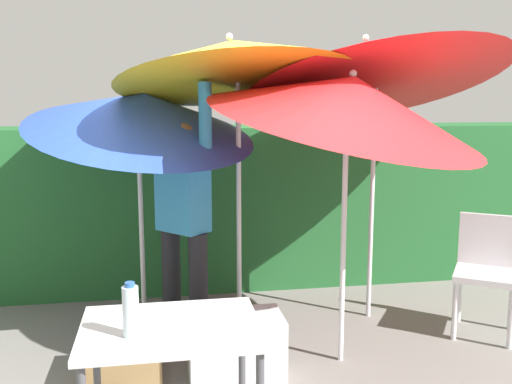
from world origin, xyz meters
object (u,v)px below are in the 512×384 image
Objects in this scene: umbrella_rainbow at (371,64)px; folding_table at (171,345)px; chair_plastic at (487,267)px; crate_cardboard at (124,356)px; person_vendor at (183,215)px; umbrella_orange at (350,101)px; umbrella_navy at (142,113)px; cooler_box at (236,349)px; umbrella_yellow at (234,61)px; bottle_water at (131,311)px.

umbrella_rainbow reaches higher than folding_table.
chair_plastic is 1.90× the size of crate_cardboard.
folding_table is at bearing -94.77° from person_vendor.
umbrella_orange reaches higher than umbrella_navy.
umbrella_rainbow is 4.39× the size of cooler_box.
person_vendor is (0.27, -0.22, -0.73)m from umbrella_navy.
umbrella_orange is 1.18× the size of person_vendor.
person_vendor reaches higher than cooler_box.
cooler_box is at bearing 65.06° from folding_table.
umbrella_yellow reaches higher than umbrella_orange.
umbrella_orange reaches higher than person_vendor.
umbrella_navy is 2.61× the size of folding_table.
person_vendor is (-0.38, 0.01, -1.09)m from umbrella_yellow.
umbrella_rainbow reaches higher than umbrella_navy.
umbrella_navy is 0.81m from person_vendor.
person_vendor is 7.83× the size of bottle_water.
chair_plastic is 1.11× the size of folding_table.
cooler_box is (0.28, -0.74, -0.72)m from person_vendor.
umbrella_orange is at bearing -120.03° from umbrella_rainbow.
umbrella_navy reaches higher than chair_plastic.
umbrella_navy is (-1.72, 0.06, -0.37)m from umbrella_rainbow.
chair_plastic is (1.89, -0.26, -1.51)m from umbrella_yellow.
umbrella_rainbow is at bearing 59.97° from umbrella_orange.
umbrella_rainbow is 10.77× the size of bottle_water.
umbrella_orange is 0.90m from umbrella_yellow.
umbrella_navy is 1.11× the size of person_vendor.
umbrella_rainbow is at bearing 8.77° from umbrella_yellow.
cooler_box reaches higher than crate_cardboard.
umbrella_rainbow is 2.90× the size of chair_plastic.
bottle_water is at bearing -100.00° from person_vendor.
umbrella_yellow is at bearing -0.92° from person_vendor.
bottle_water is (-0.58, -0.99, 0.67)m from cooler_box.
umbrella_navy is 2.82m from chair_plastic.
chair_plastic is at bearing -10.84° from umbrella_navy.
umbrella_navy is (-1.32, 0.75, -0.09)m from umbrella_orange.
folding_table reaches higher than cooler_box.
umbrella_navy is at bearing 161.03° from umbrella_yellow.
umbrella_rainbow is at bearing 152.12° from chair_plastic.
umbrella_yellow is at bearing -171.23° from umbrella_rainbow.
crate_cardboard is 1.36m from bottle_water.
umbrella_orange is at bearing 42.74° from folding_table.
person_vendor is at bearing -38.54° from umbrella_navy.
umbrella_rainbow is 1.82m from person_vendor.
cooler_box is 1.33m from bottle_water.
person_vendor reaches higher than bottle_water.
umbrella_yellow is at bearing 142.33° from umbrella_orange.
bottle_water is at bearing -150.48° from chair_plastic.
chair_plastic is at bearing 29.54° from folding_table.
umbrella_yellow reaches higher than folding_table.
bottle_water is (-1.75, -1.88, -1.14)m from umbrella_rainbow.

